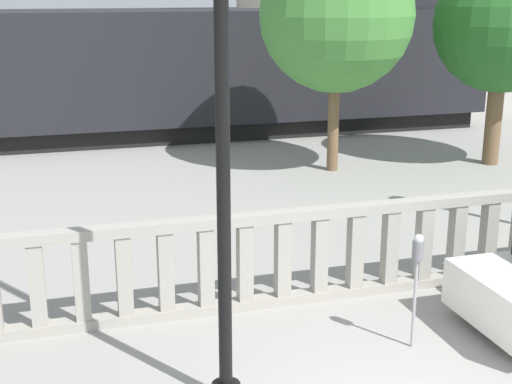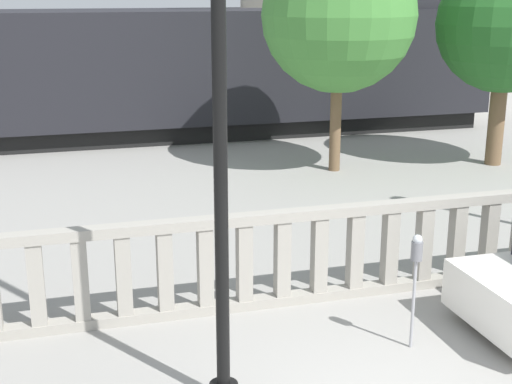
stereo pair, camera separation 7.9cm
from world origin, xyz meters
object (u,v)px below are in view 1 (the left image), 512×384
object	(u,v)px
tree_left	(337,15)
tree_right	(502,25)
parking_meter	(417,260)
train_far	(176,42)
lamppost	(221,36)
train_near	(23,77)

from	to	relation	value
tree_left	tree_right	world-z (taller)	tree_left
parking_meter	train_far	size ratio (longest dim) A/B	0.05
tree_right	parking_meter	bearing A→B (deg)	-128.92
lamppost	parking_meter	xyz separation A→B (m)	(2.55, 0.53, -2.76)
tree_right	train_far	bearing A→B (deg)	102.67
tree_left	parking_meter	bearing A→B (deg)	-105.78
lamppost	tree_right	world-z (taller)	lamppost
lamppost	tree_right	bearing A→B (deg)	43.60
train_near	train_far	distance (m)	16.03
parking_meter	train_near	xyz separation A→B (m)	(-4.81, 13.94, 0.79)
tree_left	tree_right	size ratio (longest dim) A/B	1.07
train_far	tree_right	world-z (taller)	tree_right
lamppost	tree_left	bearing A→B (deg)	61.56
lamppost	train_near	distance (m)	14.78
train_far	lamppost	bearing A→B (deg)	-99.11
lamppost	parking_meter	world-z (taller)	lamppost
train_near	train_far	world-z (taller)	train_near
lamppost	train_far	world-z (taller)	lamppost
train_near	tree_left	world-z (taller)	tree_left
train_far	tree_left	bearing A→B (deg)	-88.91
lamppost	train_near	world-z (taller)	lamppost
lamppost	train_far	bearing A→B (deg)	80.89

